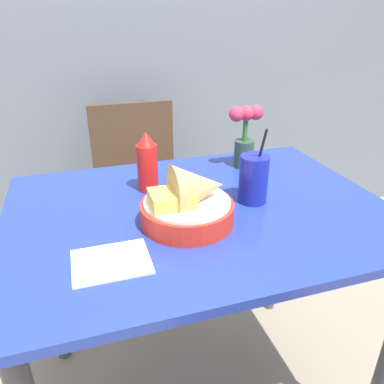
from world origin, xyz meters
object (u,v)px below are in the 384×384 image
at_px(chair_far_window, 138,181).
at_px(ketchup_bottle, 147,163).
at_px(food_basket, 190,202).
at_px(flower_vase, 245,135).
at_px(drink_cup, 253,180).

xyz_separation_m(chair_far_window, ketchup_bottle, (-0.07, -0.64, 0.34)).
xyz_separation_m(food_basket, flower_vase, (0.29, 0.31, 0.06)).
relative_size(food_basket, flower_vase, 1.12).
height_order(food_basket, drink_cup, drink_cup).
bearing_deg(food_basket, flower_vase, 46.97).
xyz_separation_m(chair_far_window, food_basket, (-0.00, -0.87, 0.31)).
bearing_deg(flower_vase, drink_cup, -109.23).
height_order(ketchup_bottle, flower_vase, flower_vase).
height_order(food_basket, flower_vase, flower_vase).
distance_m(chair_far_window, drink_cup, 0.89).
distance_m(food_basket, ketchup_bottle, 0.24).
xyz_separation_m(ketchup_bottle, flower_vase, (0.35, 0.09, 0.03)).
distance_m(food_basket, drink_cup, 0.21).
relative_size(chair_far_window, drink_cup, 4.00).
xyz_separation_m(food_basket, ketchup_bottle, (-0.06, 0.23, 0.03)).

